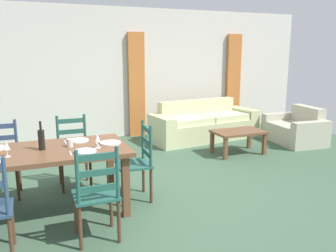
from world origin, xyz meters
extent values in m
cube|color=#3C5942|center=(0.00, 0.00, -0.01)|extent=(9.60, 9.60, 0.02)
cube|color=beige|center=(0.00, 3.30, 1.35)|extent=(9.60, 0.16, 2.70)
cube|color=#BD6A31|center=(0.73, 3.16, 1.10)|extent=(0.35, 0.08, 2.20)
cube|color=#BD6A31|center=(3.13, 3.16, 1.10)|extent=(0.35, 0.08, 2.20)
cube|color=brown|center=(-1.38, -0.10, 0.72)|extent=(1.90, 0.96, 0.05)
cube|color=brown|center=(-0.53, -0.48, 0.35)|extent=(0.08, 0.08, 0.70)
cube|color=brown|center=(-0.53, 0.28, 0.35)|extent=(0.08, 0.08, 0.70)
cylinder|color=#4E3220|center=(-1.68, -0.65, 0.22)|extent=(0.04, 0.04, 0.43)
cylinder|color=#4E3220|center=(-1.68, -0.99, 0.22)|extent=(0.04, 0.04, 0.43)
cylinder|color=navy|center=(-1.68, -0.99, 0.71)|extent=(0.04, 0.04, 0.50)
cube|color=#22564A|center=(-0.92, -0.83, 0.45)|extent=(0.42, 0.40, 0.03)
cylinder|color=#4E3220|center=(-1.10, -0.66, 0.22)|extent=(0.04, 0.04, 0.43)
cylinder|color=#4E3220|center=(-0.74, -0.66, 0.22)|extent=(0.04, 0.04, 0.43)
cylinder|color=#4E3220|center=(-1.10, -1.00, 0.22)|extent=(0.04, 0.04, 0.43)
cylinder|color=#4E3220|center=(-0.74, -1.00, 0.22)|extent=(0.04, 0.04, 0.43)
cylinder|color=#22564A|center=(-1.10, -1.00, 0.71)|extent=(0.04, 0.04, 0.50)
cylinder|color=#22564A|center=(-0.74, -1.00, 0.71)|extent=(0.04, 0.04, 0.50)
cube|color=#22564A|center=(-0.92, -1.00, 0.58)|extent=(0.38, 0.03, 0.06)
cube|color=#22564A|center=(-0.92, -1.00, 0.73)|extent=(0.38, 0.03, 0.06)
cube|color=#22564A|center=(-0.92, -1.00, 0.88)|extent=(0.38, 0.03, 0.06)
cube|color=navy|center=(-1.82, 0.59, 0.45)|extent=(0.44, 0.42, 0.03)
cylinder|color=#4E3220|center=(-1.65, 0.41, 0.22)|extent=(0.04, 0.04, 0.43)
cylinder|color=#4E3220|center=(-1.63, 0.75, 0.22)|extent=(0.04, 0.04, 0.43)
cylinder|color=navy|center=(-1.63, 0.75, 0.71)|extent=(0.04, 0.04, 0.50)
cube|color=navy|center=(-1.81, 0.76, 0.58)|extent=(0.38, 0.04, 0.06)
cube|color=navy|center=(-1.81, 0.76, 0.73)|extent=(0.38, 0.04, 0.06)
cube|color=navy|center=(-1.81, 0.76, 0.88)|extent=(0.38, 0.04, 0.06)
cube|color=#255346|center=(-0.93, 0.63, 0.45)|extent=(0.42, 0.40, 0.03)
cylinder|color=#4E3220|center=(-0.75, 0.46, 0.22)|extent=(0.04, 0.04, 0.43)
cylinder|color=#4E3220|center=(-1.11, 0.46, 0.22)|extent=(0.04, 0.04, 0.43)
cylinder|color=#4E3220|center=(-0.75, 0.80, 0.22)|extent=(0.04, 0.04, 0.43)
cylinder|color=#4E3220|center=(-1.11, 0.80, 0.22)|extent=(0.04, 0.04, 0.43)
cylinder|color=#255346|center=(-0.75, 0.80, 0.71)|extent=(0.04, 0.04, 0.50)
cylinder|color=#255346|center=(-1.11, 0.80, 0.71)|extent=(0.04, 0.04, 0.50)
cube|color=#255346|center=(-0.93, 0.80, 0.58)|extent=(0.38, 0.03, 0.06)
cube|color=#255346|center=(-0.93, 0.80, 0.73)|extent=(0.38, 0.03, 0.06)
cube|color=#255346|center=(-0.93, 0.80, 0.88)|extent=(0.38, 0.03, 0.06)
cube|color=#23594E|center=(-0.32, -0.07, 0.45)|extent=(0.42, 0.44, 0.03)
cylinder|color=#4E3220|center=(-0.50, -0.24, 0.22)|extent=(0.04, 0.04, 0.43)
cylinder|color=#4E3220|center=(-0.47, 0.12, 0.22)|extent=(0.04, 0.04, 0.43)
cylinder|color=#4E3220|center=(-0.16, -0.26, 0.22)|extent=(0.04, 0.04, 0.43)
cylinder|color=#4E3220|center=(-0.14, 0.10, 0.22)|extent=(0.04, 0.04, 0.43)
cylinder|color=#23594E|center=(-0.16, -0.26, 0.71)|extent=(0.04, 0.04, 0.50)
cylinder|color=#23594E|center=(-0.14, 0.10, 0.71)|extent=(0.04, 0.04, 0.50)
cube|color=#23594E|center=(-0.15, -0.08, 0.58)|extent=(0.05, 0.38, 0.06)
cube|color=#23594E|center=(-0.15, -0.08, 0.73)|extent=(0.05, 0.38, 0.06)
cube|color=#23594E|center=(-0.15, -0.08, 0.88)|extent=(0.05, 0.38, 0.06)
cylinder|color=white|center=(-0.93, -0.35, 0.76)|extent=(0.24, 0.24, 0.02)
cube|color=silver|center=(-1.08, -0.35, 0.75)|extent=(0.02, 0.17, 0.01)
cylinder|color=white|center=(-0.93, 0.15, 0.76)|extent=(0.24, 0.24, 0.02)
cube|color=silver|center=(-1.08, 0.15, 0.75)|extent=(0.03, 0.17, 0.01)
cylinder|color=white|center=(-0.60, -0.10, 0.76)|extent=(0.24, 0.24, 0.02)
cube|color=silver|center=(-0.75, -0.10, 0.75)|extent=(0.02, 0.17, 0.01)
cylinder|color=black|center=(-1.35, -0.08, 0.86)|extent=(0.07, 0.07, 0.22)
cylinder|color=black|center=(-1.35, -0.08, 1.01)|extent=(0.02, 0.02, 0.08)
cylinder|color=black|center=(-1.35, -0.08, 1.06)|extent=(0.03, 0.03, 0.02)
cylinder|color=white|center=(-1.69, -0.23, 0.75)|extent=(0.06, 0.06, 0.01)
cylinder|color=white|center=(-1.69, -0.23, 0.79)|extent=(0.01, 0.01, 0.07)
cone|color=white|center=(-1.69, -0.23, 0.87)|extent=(0.06, 0.06, 0.08)
cylinder|color=white|center=(-0.77, -0.25, 0.75)|extent=(0.06, 0.06, 0.01)
cylinder|color=white|center=(-0.77, -0.25, 0.79)|extent=(0.01, 0.01, 0.07)
cone|color=white|center=(-0.77, -0.25, 0.87)|extent=(0.06, 0.06, 0.08)
cylinder|color=beige|center=(-1.05, -0.07, 0.80)|extent=(0.07, 0.07, 0.09)
cube|color=beige|center=(1.93, 2.30, 0.20)|extent=(1.88, 1.01, 0.40)
cube|color=beige|center=(1.89, 2.59, 0.40)|extent=(1.81, 0.42, 0.80)
cube|color=beige|center=(2.94, 2.42, 0.29)|extent=(0.34, 0.82, 0.58)
cube|color=beige|center=(0.92, 2.17, 0.29)|extent=(0.34, 0.82, 0.58)
cube|color=beige|center=(2.38, 2.30, 0.46)|extent=(0.93, 0.74, 0.12)
cube|color=beige|center=(1.49, 2.19, 0.46)|extent=(0.93, 0.74, 0.12)
cube|color=brown|center=(1.99, 1.15, 0.40)|extent=(0.90, 0.56, 0.04)
cube|color=brown|center=(1.59, 0.92, 0.19)|extent=(0.06, 0.06, 0.38)
cube|color=brown|center=(2.39, 0.92, 0.19)|extent=(0.06, 0.06, 0.38)
cube|color=brown|center=(1.59, 1.38, 0.19)|extent=(0.06, 0.06, 0.38)
cube|color=brown|center=(2.39, 1.38, 0.19)|extent=(0.06, 0.06, 0.38)
cube|color=#B7B49D|center=(3.48, 1.40, 0.19)|extent=(0.86, 0.86, 0.38)
cube|color=#B7B49D|center=(3.78, 1.37, 0.36)|extent=(0.26, 0.81, 0.72)
cube|color=#B7B49D|center=(3.44, 0.91, 0.26)|extent=(0.81, 0.24, 0.52)
cube|color=#B7B49D|center=(3.52, 1.88, 0.26)|extent=(0.81, 0.24, 0.52)
camera|label=1|loc=(-1.46, -4.02, 1.80)|focal=37.47mm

